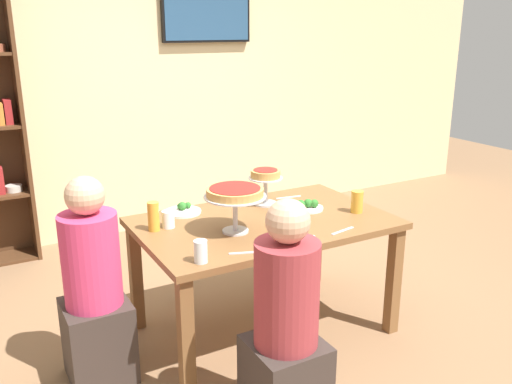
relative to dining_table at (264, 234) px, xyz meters
name	(u,v)px	position (x,y,z in m)	size (l,w,h in m)	color
ground_plane	(264,328)	(0.00, 0.00, -0.65)	(12.00, 12.00, 0.00)	#846042
rear_partition	(143,79)	(0.00, 2.20, 0.75)	(8.00, 0.12, 2.80)	beige
dining_table	(264,234)	(0.00, 0.00, 0.00)	(1.50, 0.95, 0.74)	brown
television	(207,13)	(0.61, 2.11, 1.33)	(0.87, 0.05, 0.52)	black
diner_head_west	(94,296)	(-1.03, 0.01, -0.16)	(0.34, 0.34, 1.15)	#382D28
diner_near_left	(286,334)	(-0.35, -0.80, -0.16)	(0.34, 0.34, 1.15)	#382D28
deep_dish_pizza_stand	(235,195)	(-0.24, -0.09, 0.31)	(0.35, 0.35, 0.26)	silver
personal_pizza_stand	(265,178)	(0.16, 0.26, 0.27)	(0.22, 0.22, 0.23)	silver
salad_plate_near_diner	(307,206)	(0.34, 0.04, 0.11)	(0.21, 0.21, 0.07)	white
salad_plate_far_diner	(183,210)	(-0.37, 0.37, 0.11)	(0.23, 0.23, 0.07)	white
beer_glass_amber_tall	(357,202)	(0.58, -0.16, 0.16)	(0.08, 0.08, 0.14)	gold
beer_glass_amber_short	(154,216)	(-0.64, 0.16, 0.18)	(0.07, 0.07, 0.17)	gold
water_glass_clear_near	(201,252)	(-0.58, -0.38, 0.15)	(0.07, 0.07, 0.11)	white
water_glass_clear_far	(168,219)	(-0.55, 0.16, 0.14)	(0.07, 0.07, 0.10)	white
cutlery_fork_near	(301,239)	(0.02, -0.36, 0.09)	(0.18, 0.02, 0.01)	silver
cutlery_knife_near	(246,253)	(-0.33, -0.39, 0.09)	(0.18, 0.02, 0.01)	silver
cutlery_fork_far	(289,197)	(0.37, 0.31, 0.09)	(0.18, 0.02, 0.01)	silver
cutlery_knife_far	(343,231)	(0.30, -0.38, 0.09)	(0.18, 0.02, 0.01)	silver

